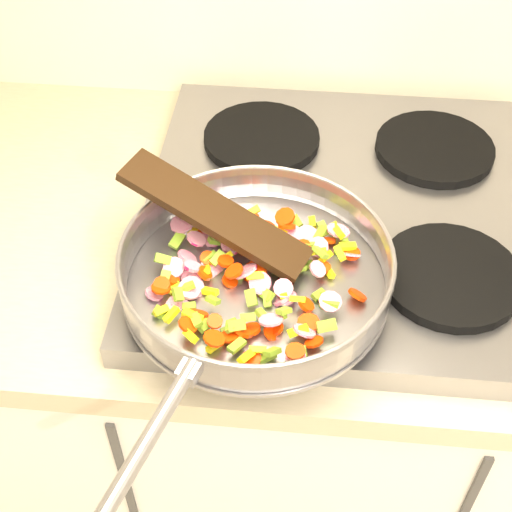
{
  "coord_description": "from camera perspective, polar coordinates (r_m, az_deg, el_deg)",
  "views": [
    {
      "loc": [
        -0.76,
        0.86,
        1.65
      ],
      "look_at": [
        -0.82,
        1.48,
        1.01
      ],
      "focal_mm": 50.0,
      "sensor_mm": 36.0,
      "label": 1
    }
  ],
  "objects": [
    {
      "name": "wooden_spatula",
      "position": [
        0.93,
        -3.27,
        3.32
      ],
      "size": [
        0.27,
        0.15,
        0.09
      ],
      "primitive_type": "cube",
      "rotation": [
        0.0,
        -0.3,
        2.78
      ],
      "color": "black",
      "rests_on": "saute_pan"
    },
    {
      "name": "grate_fl",
      "position": [
        0.97,
        -1.08,
        -0.39
      ],
      "size": [
        0.19,
        0.19,
        0.02
      ],
      "primitive_type": "cylinder",
      "color": "black",
      "rests_on": "cooktop"
    },
    {
      "name": "grate_br",
      "position": [
        1.2,
        14.09,
        8.35
      ],
      "size": [
        0.19,
        0.19,
        0.02
      ],
      "primitive_type": "cylinder",
      "color": "black",
      "rests_on": "cooktop"
    },
    {
      "name": "saute_pan",
      "position": [
        0.91,
        -0.05,
        -1.0
      ],
      "size": [
        0.39,
        0.55,
        0.06
      ],
      "rotation": [
        0.0,
        0.0,
        -0.31
      ],
      "color": "#9E9EA5",
      "rests_on": "grate_fl"
    },
    {
      "name": "cooktop",
      "position": [
        1.09,
        7.11,
        3.37
      ],
      "size": [
        0.6,
        0.6,
        0.04
      ],
      "primitive_type": "cube",
      "color": "#939399",
      "rests_on": "counter_top"
    },
    {
      "name": "grate_bl",
      "position": [
        1.18,
        0.45,
        9.41
      ],
      "size": [
        0.19,
        0.19,
        0.02
      ],
      "primitive_type": "cylinder",
      "color": "black",
      "rests_on": "cooktop"
    },
    {
      "name": "grate_fr",
      "position": [
        0.99,
        15.28,
        -1.53
      ],
      "size": [
        0.19,
        0.19,
        0.02
      ],
      "primitive_type": "cylinder",
      "color": "black",
      "rests_on": "cooktop"
    },
    {
      "name": "vegetable_heap",
      "position": [
        0.92,
        -0.25,
        -1.33
      ],
      "size": [
        0.29,
        0.28,
        0.05
      ],
      "color": "red",
      "rests_on": "saute_pan"
    }
  ]
}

